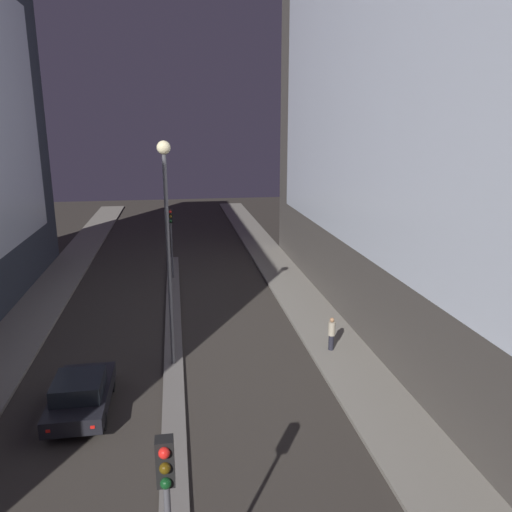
{
  "coord_description": "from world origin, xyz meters",
  "views": [
    {
      "loc": [
        0.36,
        -4.44,
        9.94
      ],
      "look_at": [
        3.52,
        14.97,
        4.81
      ],
      "focal_mm": 35.0,
      "sensor_mm": 36.0,
      "label": 1
    }
  ],
  "objects": [
    {
      "name": "street_lamp",
      "position": [
        0.0,
        15.34,
        6.39
      ],
      "size": [
        0.53,
        0.53,
        9.28
      ],
      "color": "#4C4C51",
      "rests_on": "median_strip"
    },
    {
      "name": "traffic_light_near",
      "position": [
        0.0,
        3.16,
        3.52
      ],
      "size": [
        0.32,
        0.42,
        4.62
      ],
      "color": "#4C4C51",
      "rests_on": "median_strip"
    },
    {
      "name": "building_right",
      "position": [
        11.81,
        17.74,
        12.21
      ],
      "size": [
        6.01,
        35.48,
        24.41
      ],
      "color": "#4C4742",
      "rests_on": "ground"
    },
    {
      "name": "traffic_light_mid",
      "position": [
        0.0,
        27.86,
        3.52
      ],
      "size": [
        0.32,
        0.42,
        4.62
      ],
      "color": "#4C4C51",
      "rests_on": "median_strip"
    },
    {
      "name": "median_strip",
      "position": [
        0.0,
        17.15,
        0.07
      ],
      "size": [
        0.81,
        32.31,
        0.13
      ],
      "color": "#66605B",
      "rests_on": "ground"
    },
    {
      "name": "car_left_lane",
      "position": [
        -3.23,
        12.21,
        0.74
      ],
      "size": [
        1.94,
        4.13,
        1.47
      ],
      "color": "black",
      "rests_on": "ground"
    },
    {
      "name": "pedestrian_on_right_sidewalk",
      "position": [
        7.03,
        15.49,
        0.96
      ],
      "size": [
        0.32,
        0.32,
        1.54
      ],
      "color": "black",
      "rests_on": "sidewalk_right"
    }
  ]
}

